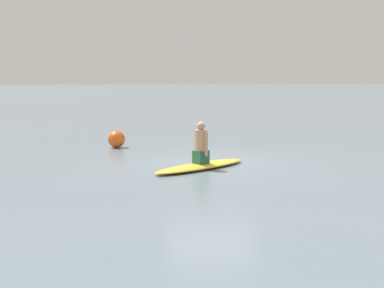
% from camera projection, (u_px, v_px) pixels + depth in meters
% --- Properties ---
extents(ground_plane, '(400.00, 400.00, 0.00)m').
position_uv_depth(ground_plane, '(212.00, 162.00, 13.38)').
color(ground_plane, slate).
extents(surfboard, '(2.31, 2.85, 0.14)m').
position_uv_depth(surfboard, '(201.00, 166.00, 12.41)').
color(surfboard, gold).
rests_on(surfboard, ground).
extents(person_paddler, '(0.44, 0.45, 1.06)m').
position_uv_depth(person_paddler, '(201.00, 145.00, 12.34)').
color(person_paddler, '#26664C').
rests_on(person_paddler, surfboard).
extents(buoy_marker, '(0.57, 0.57, 0.57)m').
position_uv_depth(buoy_marker, '(116.00, 139.00, 16.19)').
color(buoy_marker, '#E55919').
rests_on(buoy_marker, ground).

